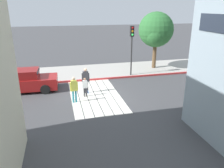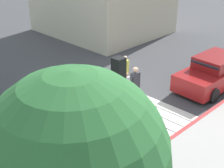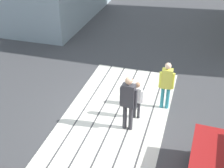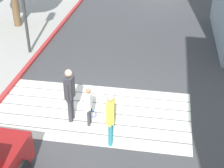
{
  "view_description": "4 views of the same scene",
  "coord_description": "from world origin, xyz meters",
  "px_view_note": "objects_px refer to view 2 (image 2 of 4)",
  "views": [
    {
      "loc": [
        13.84,
        -2.23,
        5.7
      ],
      "look_at": [
        0.39,
        1.1,
        0.85
      ],
      "focal_mm": 35.47,
      "sensor_mm": 36.0,
      "label": 1
    },
    {
      "loc": [
        -8.99,
        9.51,
        7.29
      ],
      "look_at": [
        0.25,
        0.06,
        0.97
      ],
      "focal_mm": 54.96,
      "sensor_mm": 36.0,
      "label": 2
    },
    {
      "loc": [
        -7.76,
        -2.19,
        6.05
      ],
      "look_at": [
        0.71,
        0.34,
        0.71
      ],
      "focal_mm": 49.65,
      "sensor_mm": 36.0,
      "label": 3
    },
    {
      "loc": [
        2.17,
        -8.94,
        6.54
      ],
      "look_at": [
        0.67,
        -0.01,
        1.14
      ],
      "focal_mm": 54.83,
      "sensor_mm": 36.0,
      "label": 4
    }
  ],
  "objects_px": {
    "pedestrian_adult_lead": "(135,84)",
    "car_parked_near_curb": "(214,73)",
    "pedestrian_adult_trailing": "(125,70)",
    "pedestrian_child_with_racket": "(126,85)",
    "traffic_light_corner": "(118,100)",
    "street_tree": "(74,160)"
  },
  "relations": [
    {
      "from": "pedestrian_adult_trailing",
      "to": "pedestrian_child_with_racket",
      "type": "xyz_separation_m",
      "value": [
        -0.8,
        0.78,
        -0.24
      ]
    },
    {
      "from": "traffic_light_corner",
      "to": "street_tree",
      "type": "relative_size",
      "value": 0.8
    },
    {
      "from": "traffic_light_corner",
      "to": "pedestrian_adult_lead",
      "type": "xyz_separation_m",
      "value": [
        3.04,
        -4.29,
        -1.99
      ]
    },
    {
      "from": "car_parked_near_curb",
      "to": "pedestrian_adult_trailing",
      "type": "xyz_separation_m",
      "value": [
        2.87,
        3.17,
        0.24
      ]
    },
    {
      "from": "pedestrian_adult_lead",
      "to": "pedestrian_child_with_racket",
      "type": "distance_m",
      "value": 0.7
    },
    {
      "from": "pedestrian_adult_lead",
      "to": "car_parked_near_curb",
      "type": "bearing_deg",
      "value": -109.69
    },
    {
      "from": "pedestrian_adult_lead",
      "to": "pedestrian_child_with_racket",
      "type": "xyz_separation_m",
      "value": [
        0.61,
        -0.13,
        -0.31
      ]
    },
    {
      "from": "street_tree",
      "to": "car_parked_near_curb",
      "type": "bearing_deg",
      "value": -73.77
    },
    {
      "from": "car_parked_near_curb",
      "to": "pedestrian_adult_lead",
      "type": "xyz_separation_m",
      "value": [
        1.46,
        4.07,
        0.32
      ]
    },
    {
      "from": "pedestrian_adult_lead",
      "to": "pedestrian_child_with_racket",
      "type": "relative_size",
      "value": 1.38
    },
    {
      "from": "car_parked_near_curb",
      "to": "pedestrian_child_with_racket",
      "type": "bearing_deg",
      "value": 62.33
    },
    {
      "from": "street_tree",
      "to": "traffic_light_corner",
      "type": "bearing_deg",
      "value": -59.46
    },
    {
      "from": "traffic_light_corner",
      "to": "pedestrian_child_with_racket",
      "type": "xyz_separation_m",
      "value": [
        3.65,
        -4.42,
        -2.3
      ]
    },
    {
      "from": "pedestrian_adult_lead",
      "to": "pedestrian_adult_trailing",
      "type": "bearing_deg",
      "value": -32.66
    },
    {
      "from": "traffic_light_corner",
      "to": "street_tree",
      "type": "xyz_separation_m",
      "value": [
        -1.69,
        2.87,
        0.59
      ]
    },
    {
      "from": "pedestrian_child_with_racket",
      "to": "traffic_light_corner",
      "type": "bearing_deg",
      "value": 129.54
    },
    {
      "from": "street_tree",
      "to": "pedestrian_child_with_racket",
      "type": "relative_size",
      "value": 4.06
    },
    {
      "from": "car_parked_near_curb",
      "to": "pedestrian_adult_lead",
      "type": "relative_size",
      "value": 2.42
    },
    {
      "from": "street_tree",
      "to": "pedestrian_adult_trailing",
      "type": "height_order",
      "value": "street_tree"
    },
    {
      "from": "car_parked_near_curb",
      "to": "pedestrian_adult_trailing",
      "type": "distance_m",
      "value": 4.28
    },
    {
      "from": "pedestrian_adult_trailing",
      "to": "pedestrian_child_with_racket",
      "type": "relative_size",
      "value": 1.28
    },
    {
      "from": "street_tree",
      "to": "pedestrian_adult_trailing",
      "type": "relative_size",
      "value": 3.16
    }
  ]
}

